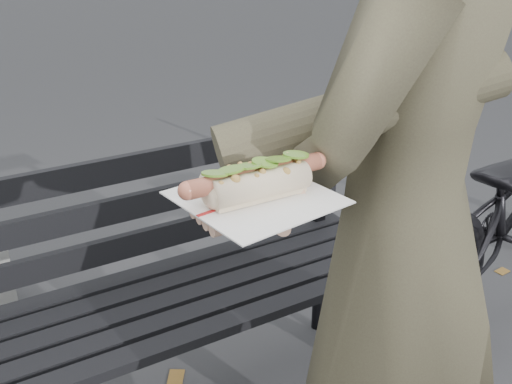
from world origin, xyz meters
TOP-DOWN VIEW (x-y plane):
  - park_bench at (0.09, 0.81)m, footprint 1.50×0.44m
  - person at (0.35, 0.08)m, footprint 0.80×0.67m
  - held_hotdog at (0.14, 0.04)m, footprint 0.63×0.32m

SIDE VIEW (x-z plane):
  - park_bench at x=0.09m, z-range 0.08..0.96m
  - person at x=0.35m, z-range 0.00..1.86m
  - held_hotdog at x=0.14m, z-range 1.11..1.30m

